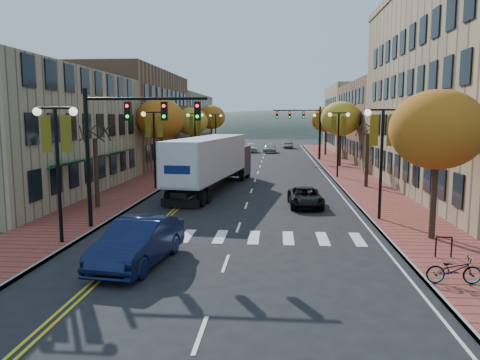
% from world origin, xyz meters
% --- Properties ---
extents(ground, '(200.00, 200.00, 0.00)m').
position_xyz_m(ground, '(0.00, 0.00, 0.00)').
color(ground, black).
rests_on(ground, ground).
extents(sidewalk_left, '(4.00, 85.00, 0.15)m').
position_xyz_m(sidewalk_left, '(-9.00, 32.50, 0.07)').
color(sidewalk_left, brown).
rests_on(sidewalk_left, ground).
extents(sidewalk_right, '(4.00, 85.00, 0.15)m').
position_xyz_m(sidewalk_right, '(9.00, 32.50, 0.07)').
color(sidewalk_right, brown).
rests_on(sidewalk_right, ground).
extents(building_left_near, '(12.00, 22.00, 9.00)m').
position_xyz_m(building_left_near, '(-17.00, 13.00, 4.50)').
color(building_left_near, '#9E8966').
rests_on(building_left_near, ground).
extents(building_left_mid, '(12.00, 24.00, 11.00)m').
position_xyz_m(building_left_mid, '(-17.00, 36.00, 5.50)').
color(building_left_mid, brown).
rests_on(building_left_mid, ground).
extents(building_left_far, '(12.00, 26.00, 9.50)m').
position_xyz_m(building_left_far, '(-17.00, 61.00, 4.75)').
color(building_left_far, '#9E8966').
rests_on(building_left_far, ground).
extents(building_right_mid, '(15.00, 24.00, 10.00)m').
position_xyz_m(building_right_mid, '(18.50, 42.00, 5.00)').
color(building_right_mid, brown).
rests_on(building_right_mid, ground).
extents(building_right_far, '(15.00, 20.00, 11.00)m').
position_xyz_m(building_right_far, '(18.50, 64.00, 5.50)').
color(building_right_far, '#9E8966').
rests_on(building_right_far, ground).
extents(tree_left_a, '(0.28, 0.28, 4.20)m').
position_xyz_m(tree_left_a, '(-9.00, 8.00, 2.25)').
color(tree_left_a, '#382619').
rests_on(tree_left_a, sidewalk_left).
extents(tree_left_b, '(4.48, 4.48, 7.21)m').
position_xyz_m(tree_left_b, '(-9.00, 24.00, 5.45)').
color(tree_left_b, '#382619').
rests_on(tree_left_b, sidewalk_left).
extents(tree_left_c, '(4.16, 4.16, 6.69)m').
position_xyz_m(tree_left_c, '(-9.00, 40.00, 5.05)').
color(tree_left_c, '#382619').
rests_on(tree_left_c, sidewalk_left).
extents(tree_left_d, '(4.61, 4.61, 7.42)m').
position_xyz_m(tree_left_d, '(-9.00, 58.00, 5.60)').
color(tree_left_d, '#382619').
rests_on(tree_left_d, sidewalk_left).
extents(tree_right_a, '(4.16, 4.16, 6.69)m').
position_xyz_m(tree_right_a, '(9.00, 2.00, 5.05)').
color(tree_right_a, '#382619').
rests_on(tree_right_a, sidewalk_right).
extents(tree_right_b, '(0.28, 0.28, 4.20)m').
position_xyz_m(tree_right_b, '(9.00, 18.00, 2.25)').
color(tree_right_b, '#382619').
rests_on(tree_right_b, sidewalk_right).
extents(tree_right_c, '(4.48, 4.48, 7.21)m').
position_xyz_m(tree_right_c, '(9.00, 34.00, 5.45)').
color(tree_right_c, '#382619').
rests_on(tree_right_c, sidewalk_right).
extents(tree_right_d, '(4.35, 4.35, 7.00)m').
position_xyz_m(tree_right_d, '(9.00, 50.00, 5.29)').
color(tree_right_d, '#382619').
rests_on(tree_right_d, sidewalk_right).
extents(lamp_left_a, '(1.96, 0.36, 6.05)m').
position_xyz_m(lamp_left_a, '(-7.50, 0.00, 4.29)').
color(lamp_left_a, black).
rests_on(lamp_left_a, ground).
extents(lamp_left_b, '(1.96, 0.36, 6.05)m').
position_xyz_m(lamp_left_b, '(-7.50, 16.00, 4.29)').
color(lamp_left_b, black).
rests_on(lamp_left_b, ground).
extents(lamp_left_c, '(1.96, 0.36, 6.05)m').
position_xyz_m(lamp_left_c, '(-7.50, 34.00, 4.29)').
color(lamp_left_c, black).
rests_on(lamp_left_c, ground).
extents(lamp_left_d, '(1.96, 0.36, 6.05)m').
position_xyz_m(lamp_left_d, '(-7.50, 52.00, 4.29)').
color(lamp_left_d, black).
rests_on(lamp_left_d, ground).
extents(lamp_right_a, '(1.96, 0.36, 6.05)m').
position_xyz_m(lamp_right_a, '(7.50, 6.00, 4.29)').
color(lamp_right_a, black).
rests_on(lamp_right_a, ground).
extents(lamp_right_b, '(1.96, 0.36, 6.05)m').
position_xyz_m(lamp_right_b, '(7.50, 24.00, 4.29)').
color(lamp_right_b, black).
rests_on(lamp_right_b, ground).
extents(lamp_right_c, '(1.96, 0.36, 6.05)m').
position_xyz_m(lamp_right_c, '(7.50, 42.00, 4.29)').
color(lamp_right_c, black).
rests_on(lamp_right_c, ground).
extents(traffic_mast_near, '(6.10, 0.35, 7.00)m').
position_xyz_m(traffic_mast_near, '(-5.48, 3.00, 4.92)').
color(traffic_mast_near, black).
rests_on(traffic_mast_near, ground).
extents(traffic_mast_far, '(6.10, 0.34, 7.00)m').
position_xyz_m(traffic_mast_far, '(5.48, 42.00, 4.92)').
color(traffic_mast_far, black).
rests_on(traffic_mast_far, ground).
extents(semi_truck, '(4.83, 16.74, 4.13)m').
position_xyz_m(semi_truck, '(-2.95, 16.11, 2.42)').
color(semi_truck, black).
rests_on(semi_truck, ground).
extents(navy_sedan, '(2.59, 5.57, 1.77)m').
position_xyz_m(navy_sedan, '(-3.31, -2.42, 0.88)').
color(navy_sedan, '#0C1433').
rests_on(navy_sedan, ground).
extents(black_suv, '(2.21, 4.48, 1.22)m').
position_xyz_m(black_suv, '(3.74, 9.86, 0.61)').
color(black_suv, black).
rests_on(black_suv, ground).
extents(car_far_white, '(2.20, 4.61, 1.52)m').
position_xyz_m(car_far_white, '(-2.16, 55.93, 0.76)').
color(car_far_white, white).
rests_on(car_far_white, ground).
extents(car_far_silver, '(2.07, 4.93, 1.42)m').
position_xyz_m(car_far_silver, '(0.76, 55.21, 0.71)').
color(car_far_silver, '#A5A6AD').
rests_on(car_far_silver, ground).
extents(car_far_oncoming, '(2.10, 5.00, 1.61)m').
position_xyz_m(car_far_oncoming, '(3.76, 66.80, 0.80)').
color(car_far_oncoming, '#ACACB4').
rests_on(car_far_oncoming, ground).
extents(bicycle, '(1.79, 0.64, 0.94)m').
position_xyz_m(bicycle, '(7.80, -4.00, 0.62)').
color(bicycle, gray).
rests_on(bicycle, sidewalk_right).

